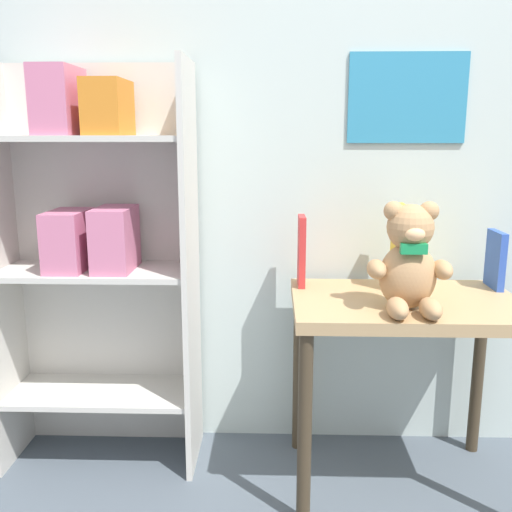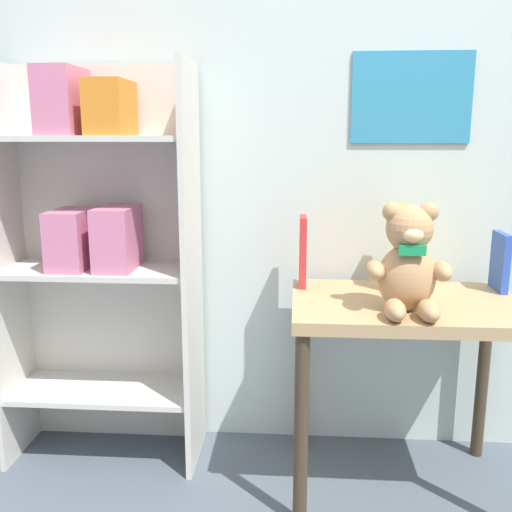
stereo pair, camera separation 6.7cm
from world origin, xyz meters
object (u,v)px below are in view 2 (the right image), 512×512
Objects in this scene: book_standing_yellow at (401,248)px; book_standing_blue at (500,262)px; display_table at (405,330)px; book_standing_red at (303,251)px; bookshelf_side at (100,239)px; teddy_bear at (408,263)px.

book_standing_yellow reaches higher than book_standing_blue.
book_standing_red reaches higher than display_table.
display_table is 0.40m from book_standing_red.
bookshelf_side reaches higher than teddy_bear.
teddy_bear is 1.66× the size of book_standing_blue.
book_standing_yellow is (0.02, 0.23, -0.01)m from teddy_bear.
teddy_bear is 0.41m from book_standing_blue.
book_standing_red is 1.25× the size of book_standing_blue.
book_standing_yellow is at bearing 90.00° from display_table.
display_table is 2.22× the size of teddy_bear.
book_standing_red is at bearing -0.78° from bookshelf_side.
book_standing_yellow is (0.31, -0.02, 0.02)m from book_standing_red.
teddy_bear reaches higher than book_standing_blue.
display_table is 2.55× the size of book_standing_yellow.
book_standing_blue reaches higher than display_table.
book_standing_red is (-0.31, 0.15, 0.21)m from display_table.
teddy_bear is at bearing -143.23° from book_standing_blue.
bookshelf_side is 0.98m from teddy_bear.
book_standing_yellow is 0.31m from book_standing_blue.
book_standing_blue is (0.31, 0.14, 0.18)m from display_table.
bookshelf_side reaches higher than book_standing_blue.
teddy_bear is 0.24m from book_standing_yellow.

